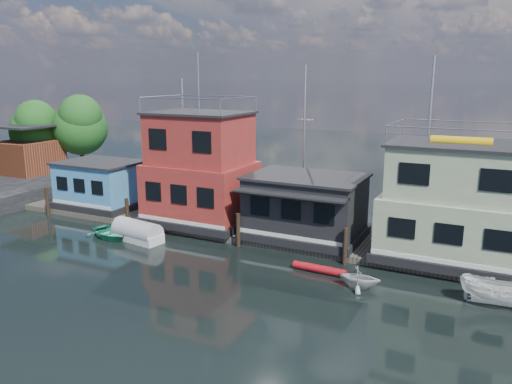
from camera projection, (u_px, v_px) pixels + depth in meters
The scene contains 14 objects.
ground at pixel (219, 321), 22.24m from camera, with size 160.00×160.00×0.00m, color black.
dock at pixel (312, 240), 32.67m from camera, with size 48.00×5.00×0.40m, color #595147.
houseboat_blue at pixel (101, 184), 39.98m from camera, with size 6.40×4.90×3.66m.
houseboat_red at pixel (201, 171), 35.45m from camera, with size 7.40×5.90×11.86m.
houseboat_dark at pixel (306, 206), 32.37m from camera, with size 7.40×6.10×4.06m.
houseboat_green at pixel (455, 205), 28.24m from camera, with size 8.40×5.90×7.03m.
pilings at pixel (291, 238), 30.16m from camera, with size 42.28×0.28×2.20m.
background_masts at pixel (408, 152), 34.64m from camera, with size 36.40×0.16×12.00m.
shore at pixel (29, 151), 48.50m from camera, with size 12.40×15.72×8.24m.
dinghy_teal at pixel (110, 233), 33.64m from camera, with size 2.49×3.49×0.72m, color #25886C.
tarp_runabout at pixel (137, 233), 33.04m from camera, with size 3.84×2.01×1.48m.
motorboat at pixel (502, 293), 23.41m from camera, with size 1.41×3.76×1.45m, color white.
dinghy_white at pixel (359, 277), 25.62m from camera, with size 1.90×2.20×1.16m, color silver.
red_kayak at pixel (319, 269), 27.66m from camera, with size 0.45×0.45×3.09m, color #B3131C.
Camera 1 is at (10.48, -17.52, 10.65)m, focal length 35.00 mm.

